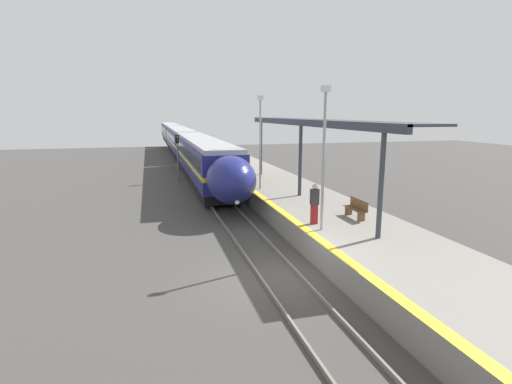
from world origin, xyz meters
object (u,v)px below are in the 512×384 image
(person_waiting, at_px, (314,203))
(train, at_px, (181,140))
(railway_signal, at_px, (178,153))
(lamppost_mid, at_px, (260,137))
(platform_bench, at_px, (357,208))
(lamppost_near, at_px, (324,150))

(person_waiting, bearing_deg, train, 93.58)
(railway_signal, bearing_deg, lamppost_mid, -66.70)
(train, distance_m, lamppost_mid, 32.32)
(platform_bench, relative_size, person_waiting, 0.88)
(railway_signal, relative_size, lamppost_mid, 0.68)
(platform_bench, relative_size, lamppost_mid, 0.27)
(train, relative_size, platform_bench, 46.53)
(train, relative_size, railway_signal, 18.43)
(lamppost_near, bearing_deg, lamppost_mid, 90.00)
(person_waiting, xyz_separation_m, lamppost_near, (-0.06, -0.93, 2.39))
(person_waiting, bearing_deg, lamppost_mid, 90.41)
(platform_bench, distance_m, lamppost_near, 3.96)
(railway_signal, bearing_deg, train, 84.80)
(train, relative_size, person_waiting, 41.17)
(platform_bench, xyz_separation_m, lamppost_near, (-2.38, -1.37, 2.86))
(railway_signal, relative_size, lamppost_near, 0.68)
(platform_bench, bearing_deg, railway_signal, 110.25)
(lamppost_near, bearing_deg, platform_bench, 29.91)
(lamppost_near, relative_size, lamppost_mid, 1.00)
(lamppost_near, xyz_separation_m, lamppost_mid, (0.00, 9.55, 0.00))
(person_waiting, xyz_separation_m, lamppost_mid, (-0.06, 8.62, 2.39))
(platform_bench, height_order, person_waiting, person_waiting)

